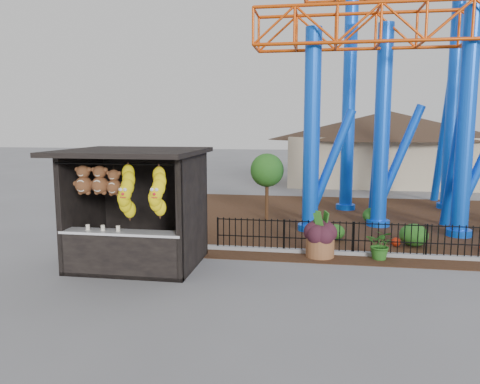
% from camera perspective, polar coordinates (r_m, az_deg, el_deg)
% --- Properties ---
extents(ground, '(120.00, 120.00, 0.00)m').
position_cam_1_polar(ground, '(11.27, 0.12, -11.25)').
color(ground, slate).
rests_on(ground, ground).
extents(mulch_bed, '(18.00, 12.00, 0.02)m').
position_cam_1_polar(mulch_bed, '(19.00, 16.15, -3.47)').
color(mulch_bed, '#331E11').
rests_on(mulch_bed, ground).
extents(curb, '(18.00, 0.18, 0.12)m').
position_cam_1_polar(curb, '(14.17, 18.51, -7.33)').
color(curb, gray).
rests_on(curb, ground).
extents(prize_booth, '(3.50, 3.40, 3.12)m').
position_cam_1_polar(prize_booth, '(12.54, -12.78, -2.24)').
color(prize_booth, black).
rests_on(prize_booth, ground).
extents(picket_fence, '(12.20, 0.06, 1.00)m').
position_cam_1_polar(picket_fence, '(14.23, 22.18, -5.62)').
color(picket_fence, black).
rests_on(picket_fence, ground).
extents(roller_coaster, '(11.00, 6.37, 10.82)m').
position_cam_1_polar(roller_coaster, '(19.21, 20.31, 15.78)').
color(roller_coaster, blue).
rests_on(roller_coaster, ground).
extents(terracotta_planter, '(0.91, 0.91, 0.59)m').
position_cam_1_polar(terracotta_planter, '(13.63, 9.73, -6.60)').
color(terracotta_planter, brown).
rests_on(terracotta_planter, ground).
extents(planter_foliage, '(0.70, 0.70, 0.64)m').
position_cam_1_polar(planter_foliage, '(13.49, 9.79, -4.06)').
color(planter_foliage, '#31131D').
rests_on(planter_foliage, terracotta_planter).
extents(potted_plant, '(0.98, 0.92, 0.86)m').
position_cam_1_polar(potted_plant, '(13.72, 16.82, -6.16)').
color(potted_plant, '#1F5318').
rests_on(potted_plant, ground).
extents(landscaping, '(7.46, 4.40, 0.70)m').
position_cam_1_polar(landscaping, '(16.57, 19.86, -4.29)').
color(landscaping, '#225619').
rests_on(landscaping, mulch_bed).
extents(pavilion, '(15.00, 15.00, 4.80)m').
position_cam_1_polar(pavilion, '(30.79, 17.52, 6.58)').
color(pavilion, '#BFAD8C').
rests_on(pavilion, ground).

